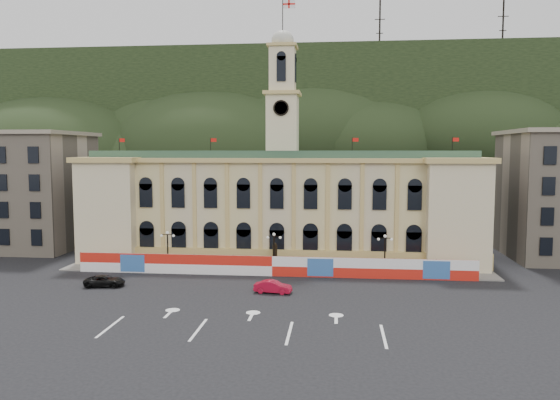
# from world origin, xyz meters

# --- Properties ---
(ground) EXTENTS (260.00, 260.00, 0.00)m
(ground) POSITION_xyz_m (0.00, 0.00, 0.00)
(ground) COLOR black
(ground) RESTS_ON ground
(lane_markings) EXTENTS (26.00, 10.00, 0.02)m
(lane_markings) POSITION_xyz_m (0.00, -5.00, 0.00)
(lane_markings) COLOR white
(lane_markings) RESTS_ON ground
(hill_ridge) EXTENTS (230.00, 80.00, 64.00)m
(hill_ridge) POSITION_xyz_m (0.03, 121.99, 19.48)
(hill_ridge) COLOR black
(hill_ridge) RESTS_ON ground
(city_hall) EXTENTS (56.20, 17.60, 37.10)m
(city_hall) POSITION_xyz_m (0.00, 27.63, 7.85)
(city_hall) COLOR beige
(city_hall) RESTS_ON ground
(side_building_left) EXTENTS (21.00, 17.00, 18.60)m
(side_building_left) POSITION_xyz_m (-43.00, 30.93, 9.33)
(side_building_left) COLOR tan
(side_building_left) RESTS_ON ground
(hoarding_fence) EXTENTS (50.00, 0.44, 2.50)m
(hoarding_fence) POSITION_xyz_m (0.06, 15.07, 1.25)
(hoarding_fence) COLOR red
(hoarding_fence) RESTS_ON ground
(pavement) EXTENTS (56.00, 5.50, 0.16)m
(pavement) POSITION_xyz_m (0.00, 17.75, 0.08)
(pavement) COLOR slate
(pavement) RESTS_ON ground
(statue) EXTENTS (1.40, 1.40, 3.72)m
(statue) POSITION_xyz_m (0.00, 18.00, 1.19)
(statue) COLOR #595651
(statue) RESTS_ON ground
(lamp_left) EXTENTS (1.96, 0.44, 5.15)m
(lamp_left) POSITION_xyz_m (-14.00, 17.00, 3.07)
(lamp_left) COLOR black
(lamp_left) RESTS_ON ground
(lamp_center) EXTENTS (1.96, 0.44, 5.15)m
(lamp_center) POSITION_xyz_m (0.00, 17.00, 3.07)
(lamp_center) COLOR black
(lamp_center) RESTS_ON ground
(lamp_right) EXTENTS (1.96, 0.44, 5.15)m
(lamp_right) POSITION_xyz_m (14.00, 17.00, 3.07)
(lamp_right) COLOR black
(lamp_right) RESTS_ON ground
(red_sedan) EXTENTS (2.44, 4.48, 1.36)m
(red_sedan) POSITION_xyz_m (1.05, 6.98, 0.68)
(red_sedan) COLOR #A80C25
(red_sedan) RESTS_ON ground
(black_suv) EXTENTS (3.42, 5.19, 1.28)m
(black_suv) POSITION_xyz_m (-18.58, 7.77, 0.64)
(black_suv) COLOR black
(black_suv) RESTS_ON ground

